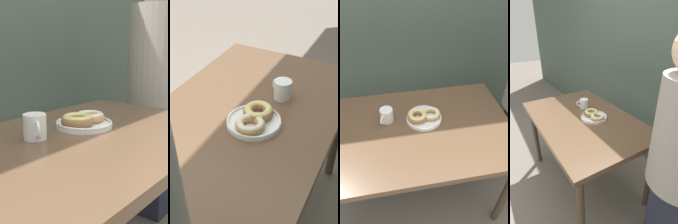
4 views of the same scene
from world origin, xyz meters
The scene contains 3 objects.
dining_table centered at (0.00, 0.30, 0.66)m, with size 1.19×0.76×0.74m.
donut_plate centered at (0.06, 0.38, 0.77)m, with size 0.23×0.22×0.06m.
coffee_mug centered at (-0.16, 0.40, 0.79)m, with size 0.08×0.11×0.09m.
Camera 3 is at (-0.12, -0.61, 1.70)m, focal length 35.00 mm.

